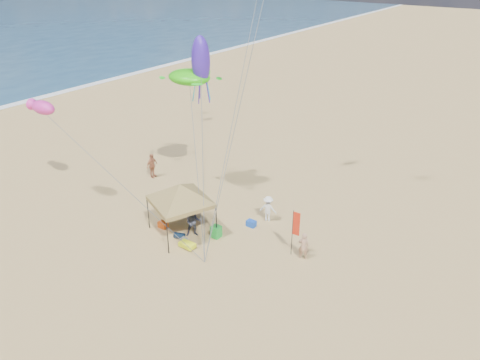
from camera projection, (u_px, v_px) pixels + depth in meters
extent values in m
plane|color=tan|center=(206.00, 271.00, 23.46)|extent=(280.00, 280.00, 0.00)
cylinder|color=black|center=(194.00, 201.00, 28.04)|extent=(0.06, 0.06, 1.96)
cylinder|color=black|center=(216.00, 223.00, 25.78)|extent=(0.06, 0.06, 1.96)
cylinder|color=black|center=(148.00, 214.00, 26.71)|extent=(0.06, 0.06, 1.96)
cylinder|color=black|center=(168.00, 238.00, 24.44)|extent=(0.06, 0.06, 1.96)
cube|color=olive|center=(181.00, 202.00, 25.75)|extent=(4.00, 4.00, 0.24)
pyramid|color=olive|center=(179.00, 184.00, 25.27)|extent=(5.43, 5.43, 0.98)
cylinder|color=black|center=(292.00, 233.00, 24.17)|extent=(0.04, 0.04, 2.73)
cube|color=red|center=(296.00, 224.00, 23.79)|extent=(0.40, 0.04, 1.37)
cube|color=#CE4B10|center=(163.00, 225.00, 27.10)|extent=(0.54, 0.38, 0.38)
cube|color=#1647BA|center=(251.00, 223.00, 27.23)|extent=(0.54, 0.38, 0.38)
cylinder|color=#0B1C32|center=(179.00, 236.00, 26.07)|extent=(0.69, 0.54, 0.36)
cylinder|color=orange|center=(191.00, 202.00, 29.60)|extent=(0.54, 0.69, 0.36)
cube|color=green|center=(216.00, 232.00, 26.14)|extent=(0.50, 0.50, 0.70)
cube|color=#C9E419|center=(164.00, 207.00, 28.63)|extent=(0.50, 0.50, 0.70)
cube|color=gray|center=(184.00, 240.00, 25.73)|extent=(0.34, 0.30, 0.28)
cube|color=#E8F71B|center=(187.00, 245.00, 25.23)|extent=(0.90, 0.50, 0.24)
imported|color=tan|center=(304.00, 246.00, 24.12)|extent=(0.67, 0.58, 1.56)
imported|color=#343747|center=(193.00, 222.00, 26.01)|extent=(1.12, 1.12, 1.83)
imported|color=white|center=(268.00, 209.00, 27.56)|extent=(1.17, 0.86, 1.63)
imported|color=#B06743|center=(152.00, 166.00, 32.92)|extent=(0.52, 1.10, 1.82)
ellipsoid|color=#2DCE0E|center=(189.00, 77.00, 28.31)|extent=(3.27, 2.86, 0.94)
ellipsoid|color=#DC2D99|center=(43.00, 108.00, 27.39)|extent=(2.10, 1.59, 0.83)
ellipsoid|color=#3D1DA8|center=(201.00, 61.00, 27.35)|extent=(1.38, 1.38, 2.95)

